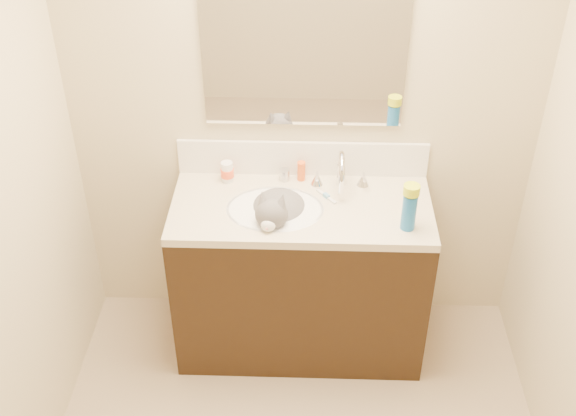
# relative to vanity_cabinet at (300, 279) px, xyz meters

# --- Properties ---
(room_shell) EXTENTS (2.24, 2.54, 2.52)m
(room_shell) POSITION_rel_vanity_cabinet_xyz_m (0.00, -0.97, 1.08)
(room_shell) COLOR beige
(room_shell) RESTS_ON ground
(vanity_cabinet) EXTENTS (1.20, 0.55, 0.82)m
(vanity_cabinet) POSITION_rel_vanity_cabinet_xyz_m (0.00, 0.00, 0.00)
(vanity_cabinet) COLOR black
(vanity_cabinet) RESTS_ON ground
(counter_slab) EXTENTS (1.20, 0.55, 0.04)m
(counter_slab) POSITION_rel_vanity_cabinet_xyz_m (0.00, 0.00, 0.43)
(counter_slab) COLOR beige
(counter_slab) RESTS_ON vanity_cabinet
(basin) EXTENTS (0.45, 0.36, 0.14)m
(basin) POSITION_rel_vanity_cabinet_xyz_m (-0.12, -0.03, 0.38)
(basin) COLOR white
(basin) RESTS_ON vanity_cabinet
(faucet) EXTENTS (0.28, 0.20, 0.21)m
(faucet) POSITION_rel_vanity_cabinet_xyz_m (0.18, 0.14, 0.54)
(faucet) COLOR silver
(faucet) RESTS_ON counter_slab
(cat) EXTENTS (0.33, 0.41, 0.31)m
(cat) POSITION_rel_vanity_cabinet_xyz_m (-0.11, -0.03, 0.42)
(cat) COLOR #575457
(cat) RESTS_ON basin
(backsplash) EXTENTS (1.20, 0.02, 0.18)m
(backsplash) POSITION_rel_vanity_cabinet_xyz_m (0.00, 0.26, 0.54)
(backsplash) COLOR white
(backsplash) RESTS_ON counter_slab
(mirror) EXTENTS (0.90, 0.02, 0.80)m
(mirror) POSITION_rel_vanity_cabinet_xyz_m (0.00, 0.26, 1.13)
(mirror) COLOR white
(mirror) RESTS_ON room_shell
(pill_bottle) EXTENTS (0.07, 0.07, 0.10)m
(pill_bottle) POSITION_rel_vanity_cabinet_xyz_m (-0.36, 0.19, 0.50)
(pill_bottle) COLOR white
(pill_bottle) RESTS_ON counter_slab
(pill_label) EXTENTS (0.08, 0.08, 0.04)m
(pill_label) POSITION_rel_vanity_cabinet_xyz_m (-0.36, 0.19, 0.50)
(pill_label) COLOR #FF542A
(pill_label) RESTS_ON pill_bottle
(silver_jar) EXTENTS (0.06, 0.06, 0.06)m
(silver_jar) POSITION_rel_vanity_cabinet_xyz_m (-0.09, 0.21, 0.48)
(silver_jar) COLOR #B7B7BC
(silver_jar) RESTS_ON counter_slab
(amber_bottle) EXTENTS (0.05, 0.05, 0.10)m
(amber_bottle) POSITION_rel_vanity_cabinet_xyz_m (-0.01, 0.22, 0.50)
(amber_bottle) COLOR orange
(amber_bottle) RESTS_ON counter_slab
(toothbrush) EXTENTS (0.10, 0.12, 0.01)m
(toothbrush) POSITION_rel_vanity_cabinet_xyz_m (0.11, 0.07, 0.45)
(toothbrush) COLOR white
(toothbrush) RESTS_ON counter_slab
(toothbrush_head) EXTENTS (0.03, 0.04, 0.02)m
(toothbrush_head) POSITION_rel_vanity_cabinet_xyz_m (0.11, 0.07, 0.46)
(toothbrush_head) COLOR #68AEDF
(toothbrush_head) RESTS_ON counter_slab
(spray_can) EXTENTS (0.08, 0.08, 0.17)m
(spray_can) POSITION_rel_vanity_cabinet_xyz_m (0.47, -0.15, 0.54)
(spray_can) COLOR #1962B3
(spray_can) RESTS_ON counter_slab
(spray_cap) EXTENTS (0.09, 0.09, 0.04)m
(spray_cap) POSITION_rel_vanity_cabinet_xyz_m (0.47, -0.15, 0.65)
(spray_cap) COLOR #C9DF17
(spray_cap) RESTS_ON spray_can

